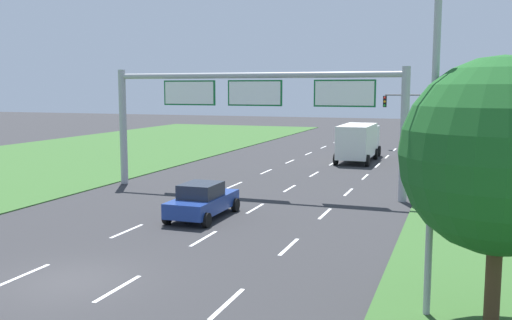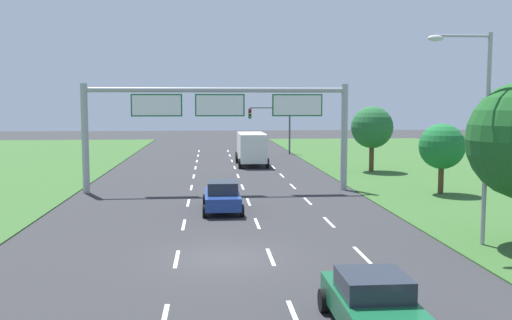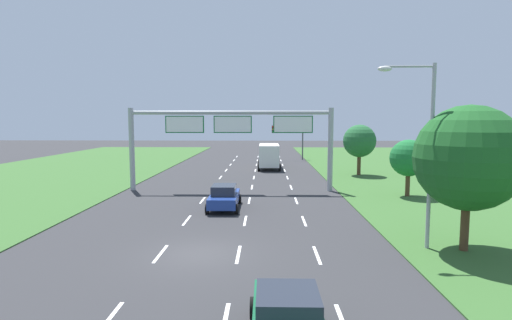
# 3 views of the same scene
# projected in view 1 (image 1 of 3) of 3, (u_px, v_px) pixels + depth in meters

# --- Properties ---
(ground_plane) EXTENTS (200.00, 200.00, 0.00)m
(ground_plane) POSITION_uv_depth(u_px,v_px,m) (69.00, 282.00, 17.44)
(ground_plane) COLOR #2D2D30
(lane_dashes_inner_left) EXTENTS (0.14, 68.40, 0.01)m
(lane_dashes_inner_left) POSITION_uv_depth(u_px,v_px,m) (215.00, 194.00, 32.03)
(lane_dashes_inner_left) COLOR white
(lane_dashes_inner_left) RESTS_ON ground_plane
(lane_dashes_inner_right) EXTENTS (0.14, 68.40, 0.01)m
(lane_dashes_inner_right) POSITION_uv_depth(u_px,v_px,m) (274.00, 198.00, 30.86)
(lane_dashes_inner_right) COLOR white
(lane_dashes_inner_right) RESTS_ON ground_plane
(lane_dashes_slip) EXTENTS (0.14, 68.40, 0.01)m
(lane_dashes_slip) POSITION_uv_depth(u_px,v_px,m) (338.00, 202.00, 29.69)
(lane_dashes_slip) COLOR white
(lane_dashes_slip) RESTS_ON ground_plane
(car_lead_silver) EXTENTS (2.12, 4.48, 1.62)m
(car_lead_silver) POSITION_uv_depth(u_px,v_px,m) (202.00, 200.00, 25.96)
(car_lead_silver) COLOR navy
(car_lead_silver) RESTS_ON ground_plane
(box_truck) EXTENTS (2.72, 8.19, 3.00)m
(box_truck) POSITION_uv_depth(u_px,v_px,m) (359.00, 141.00, 46.39)
(box_truck) COLOR silver
(box_truck) RESTS_ON ground_plane
(sign_gantry) EXTENTS (17.24, 0.44, 7.00)m
(sign_gantry) POSITION_uv_depth(u_px,v_px,m) (254.00, 105.00, 31.92)
(sign_gantry) COLOR #9EA0A5
(sign_gantry) RESTS_ON ground_plane
(traffic_light_mast) EXTENTS (4.76, 0.49, 5.60)m
(traffic_light_mast) POSITION_uv_depth(u_px,v_px,m) (412.00, 109.00, 54.92)
(traffic_light_mast) COLOR #47494F
(traffic_light_mast) RESTS_ON ground_plane
(street_lamp) EXTENTS (2.61, 0.32, 8.50)m
(street_lamp) POSITION_uv_depth(u_px,v_px,m) (418.00, 120.00, 14.31)
(street_lamp) COLOR #9EA0A5
(street_lamp) RESTS_ON ground_plane
(roadside_tree_near) EXTENTS (4.73, 4.73, 6.66)m
(roadside_tree_near) POSITION_uv_depth(u_px,v_px,m) (500.00, 156.00, 13.48)
(roadside_tree_near) COLOR #513823
(roadside_tree_near) RESTS_ON ground_plane
(roadside_tree_far) EXTENTS (3.50, 3.50, 5.50)m
(roadside_tree_far) POSITION_uv_depth(u_px,v_px,m) (493.00, 122.00, 36.73)
(roadside_tree_far) COLOR #513823
(roadside_tree_far) RESTS_ON ground_plane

